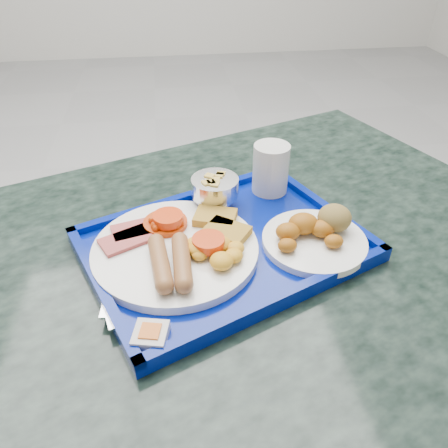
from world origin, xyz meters
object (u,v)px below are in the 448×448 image
(table, at_px, (211,341))
(bread_plate, at_px, (316,233))
(main_plate, at_px, (180,247))
(tray, at_px, (224,246))
(fruit_bowl, at_px, (215,188))
(juice_cup, at_px, (271,167))

(table, relative_size, bread_plate, 8.46)
(main_plate, bearing_deg, table, -11.60)
(main_plate, height_order, bread_plate, bread_plate)
(tray, bearing_deg, bread_plate, -6.10)
(bread_plate, xyz_separation_m, fruit_bowl, (-0.15, 0.13, 0.02))
(tray, distance_m, bread_plate, 0.15)
(bread_plate, height_order, juice_cup, juice_cup)
(bread_plate, relative_size, juice_cup, 1.79)
(table, bearing_deg, juice_cup, 52.44)
(fruit_bowl, height_order, juice_cup, juice_cup)
(bread_plate, relative_size, fruit_bowl, 1.99)
(table, relative_size, fruit_bowl, 16.83)
(main_plate, xyz_separation_m, juice_cup, (0.18, 0.17, 0.04))
(bread_plate, bearing_deg, tray, 173.90)
(table, distance_m, bread_plate, 0.29)
(tray, xyz_separation_m, fruit_bowl, (-0.00, 0.11, 0.04))
(fruit_bowl, relative_size, juice_cup, 0.90)
(table, xyz_separation_m, juice_cup, (0.14, 0.18, 0.27))
(main_plate, bearing_deg, juice_cup, 42.95)
(table, relative_size, tray, 2.75)
(table, height_order, tray, tray)
(juice_cup, bearing_deg, tray, -125.63)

